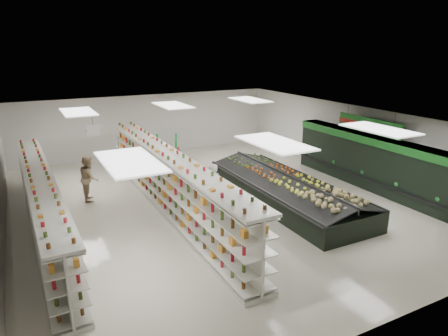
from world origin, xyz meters
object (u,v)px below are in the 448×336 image
gondola_center (169,184)px  shopper_main (212,189)px  gondola_left (43,207)px  soda_endcap (167,152)px  shopper_background (89,178)px  produce_island (285,189)px

gondola_center → shopper_main: 1.60m
gondola_left → gondola_center: 4.13m
soda_endcap → shopper_main: shopper_main is taller
gondola_left → gondola_center: bearing=-3.0°
gondola_left → soda_endcap: (5.87, 5.00, -0.11)m
gondola_center → soda_endcap: size_ratio=7.86×
shopper_main → shopper_background: bearing=-49.3°
gondola_left → gondola_center: gondola_center is taller
gondola_center → shopper_background: (-2.36, 2.34, -0.10)m
produce_island → soda_endcap: soda_endcap is taller
produce_island → shopper_main: 3.01m
gondola_left → shopper_main: bearing=-13.7°
shopper_background → gondola_center: bearing=-126.1°
produce_island → soda_endcap: 6.82m
gondola_center → soda_endcap: 5.41m
shopper_background → soda_endcap: bearing=-47.2°
gondola_center → shopper_main: gondola_center is taller
gondola_left → shopper_main: (5.34, -1.17, 0.06)m
gondola_center → produce_island: size_ratio=1.64×
shopper_main → shopper_background: (-3.57, 3.39, -0.05)m
gondola_center → produce_island: 4.39m
gondola_left → soda_endcap: gondola_left is taller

